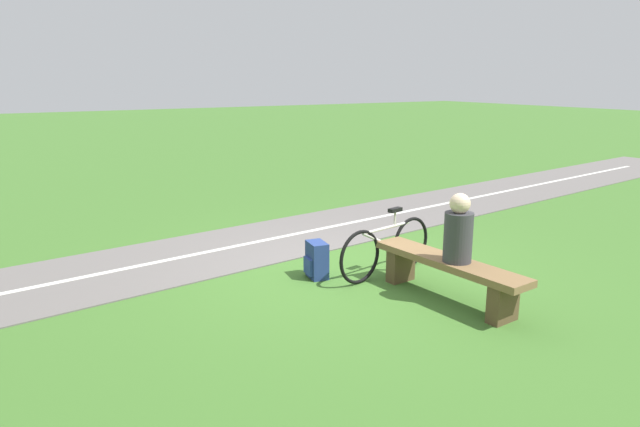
# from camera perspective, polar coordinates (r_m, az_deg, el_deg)

# --- Properties ---
(ground_plane) EXTENTS (80.00, 80.00, 0.00)m
(ground_plane) POSITION_cam_1_polar(r_m,az_deg,el_deg) (7.72, 2.31, -5.44)
(ground_plane) COLOR #3D6B28
(paved_path) EXTENTS (6.15, 36.00, 0.02)m
(paved_path) POSITION_cam_1_polar(r_m,az_deg,el_deg) (7.75, -29.34, -7.11)
(paved_path) COLOR #66605E
(paved_path) RESTS_ON ground_plane
(path_centre_line) EXTENTS (3.73, 31.80, 0.00)m
(path_centre_line) POSITION_cam_1_polar(r_m,az_deg,el_deg) (7.74, -29.35, -7.04)
(path_centre_line) COLOR silver
(path_centre_line) RESTS_ON paved_path
(bench) EXTENTS (2.06, 0.56, 0.49)m
(bench) POSITION_cam_1_polar(r_m,az_deg,el_deg) (6.71, 12.66, -5.60)
(bench) COLOR brown
(bench) RESTS_ON ground_plane
(person_seated) EXTENTS (0.34, 0.34, 0.78)m
(person_seated) POSITION_cam_1_polar(r_m,az_deg,el_deg) (6.49, 13.68, -1.76)
(person_seated) COLOR #38383D
(person_seated) RESTS_ON bench
(bicycle) EXTENTS (0.34, 1.65, 0.87)m
(bicycle) POSITION_cam_1_polar(r_m,az_deg,el_deg) (7.40, 6.67, -3.42)
(bicycle) COLOR black
(bicycle) RESTS_ON ground_plane
(backpack) EXTENTS (0.35, 0.29, 0.47)m
(backpack) POSITION_cam_1_polar(r_m,az_deg,el_deg) (7.28, -0.35, -4.69)
(backpack) COLOR navy
(backpack) RESTS_ON ground_plane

